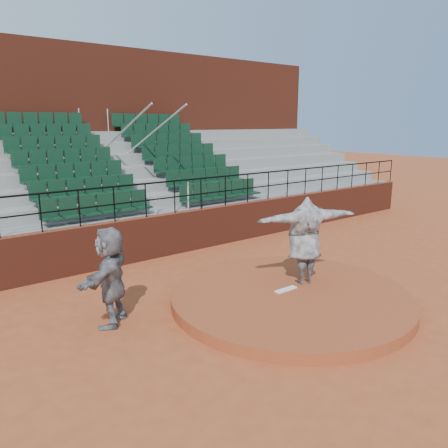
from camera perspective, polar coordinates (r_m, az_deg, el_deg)
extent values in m
plane|color=#A54925|center=(10.38, 8.64, -10.05)|extent=(90.00, 90.00, 0.00)
cylinder|color=#9A4322|center=(10.33, 8.66, -9.42)|extent=(5.50, 5.50, 0.25)
cube|color=white|center=(10.37, 8.09, -8.47)|extent=(0.60, 0.15, 0.03)
cube|color=maroon|center=(13.89, -6.35, -1.16)|extent=(24.00, 0.30, 1.30)
cylinder|color=black|center=(13.58, -6.53, 5.60)|extent=(24.00, 0.05, 0.05)
cylinder|color=black|center=(13.65, -6.47, 3.52)|extent=(24.00, 0.04, 0.04)
cylinder|color=black|center=(12.10, -22.83, 1.32)|extent=(0.04, 0.04, 1.00)
cylinder|color=black|center=(12.38, -18.38, 1.94)|extent=(0.04, 0.04, 1.00)
cylinder|color=black|center=(12.74, -14.16, 2.51)|extent=(0.04, 0.04, 1.00)
cylinder|color=black|center=(13.16, -10.18, 3.04)|extent=(0.04, 0.04, 1.00)
cylinder|color=black|center=(13.65, -6.47, 3.52)|extent=(0.04, 0.04, 1.00)
cylinder|color=black|center=(14.19, -3.02, 3.95)|extent=(0.04, 0.04, 1.00)
cylinder|color=black|center=(14.78, 0.17, 4.34)|extent=(0.04, 0.04, 1.00)
cylinder|color=black|center=(15.41, 3.11, 4.68)|extent=(0.04, 0.04, 1.00)
cylinder|color=black|center=(16.07, 5.81, 4.99)|extent=(0.04, 0.04, 1.00)
cylinder|color=black|center=(16.77, 8.30, 5.26)|extent=(0.04, 0.04, 1.00)
cylinder|color=black|center=(17.50, 10.58, 5.50)|extent=(0.04, 0.04, 1.00)
cylinder|color=black|center=(18.26, 12.68, 5.71)|extent=(0.04, 0.04, 1.00)
cylinder|color=black|center=(19.04, 14.62, 5.90)|extent=(0.04, 0.04, 1.00)
cylinder|color=black|center=(19.83, 16.40, 6.07)|extent=(0.04, 0.04, 1.00)
cylinder|color=black|center=(20.65, 18.04, 6.22)|extent=(0.04, 0.04, 1.00)
cylinder|color=black|center=(21.48, 19.56, 6.35)|extent=(0.04, 0.04, 1.00)
cylinder|color=black|center=(22.32, 20.96, 6.47)|extent=(0.04, 0.04, 1.00)
cube|color=gray|center=(14.37, -7.55, -0.71)|extent=(24.00, 0.85, 1.30)
cube|color=#11331F|center=(13.20, -16.15, 2.14)|extent=(3.30, 0.48, 0.72)
cube|color=#11331F|center=(15.41, -0.44, 4.18)|extent=(3.30, 0.48, 0.72)
cube|color=gray|center=(15.04, -9.22, 0.64)|extent=(24.00, 0.85, 1.70)
cube|color=#11331F|center=(13.92, -17.58, 4.26)|extent=(3.30, 0.48, 0.72)
cube|color=#11331F|center=(16.03, -2.30, 5.96)|extent=(3.30, 0.48, 0.72)
cube|color=gray|center=(15.74, -10.74, 1.88)|extent=(24.00, 0.85, 2.10)
cube|color=#11331F|center=(14.67, -18.86, 6.17)|extent=(3.30, 0.48, 0.72)
cube|color=#11331F|center=(16.68, -4.03, 7.60)|extent=(3.30, 0.48, 0.72)
cube|color=gray|center=(16.45, -12.14, 3.01)|extent=(24.00, 0.85, 2.50)
cube|color=#11331F|center=(15.43, -20.03, 7.89)|extent=(3.30, 0.48, 0.72)
cube|color=#11331F|center=(17.35, -5.64, 9.11)|extent=(3.30, 0.48, 0.72)
cube|color=gray|center=(17.18, -13.42, 4.04)|extent=(24.00, 0.85, 2.90)
cube|color=#11331F|center=(16.21, -21.10, 9.45)|extent=(3.30, 0.48, 0.72)
cube|color=#11331F|center=(18.05, -7.14, 10.50)|extent=(3.30, 0.48, 0.72)
cube|color=gray|center=(17.92, -14.59, 4.99)|extent=(24.00, 0.85, 3.30)
cube|color=#11331F|center=(17.01, -22.08, 10.85)|extent=(3.30, 0.48, 0.72)
cube|color=#11331F|center=(18.77, -8.54, 11.78)|extent=(3.30, 0.48, 0.72)
cube|color=gray|center=(18.68, -15.68, 5.86)|extent=(24.00, 0.85, 3.70)
cube|color=#11331F|center=(17.83, -22.97, 12.13)|extent=(3.30, 0.48, 0.72)
cube|color=#11331F|center=(19.51, -9.84, 12.95)|extent=(3.30, 0.48, 0.72)
cylinder|color=silver|center=(15.98, -14.48, 10.36)|extent=(0.06, 5.97, 2.46)
cylinder|color=silver|center=(16.49, -10.60, 10.63)|extent=(0.06, 5.97, 2.46)
cube|color=maroon|center=(20.35, -18.10, 11.07)|extent=(24.00, 3.00, 7.10)
imported|color=black|center=(10.62, 10.50, -2.10)|extent=(2.70, 1.46, 2.12)
imported|color=black|center=(9.18, -14.58, -6.60)|extent=(1.78, 1.76, 2.05)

